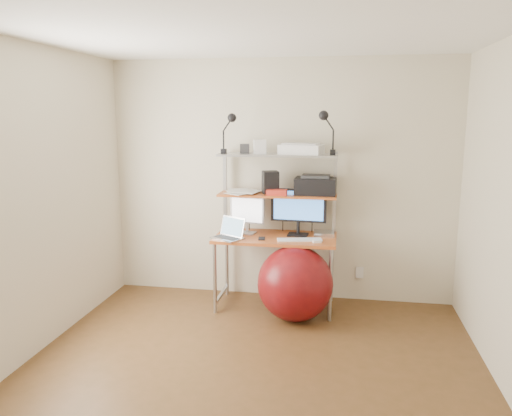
% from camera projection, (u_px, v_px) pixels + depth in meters
% --- Properties ---
extents(room, '(3.60, 3.60, 3.60)m').
position_uv_depth(room, '(249.00, 215.00, 3.48)').
color(room, brown).
rests_on(room, ground).
extents(computer_desk, '(1.20, 0.60, 1.57)m').
position_uv_depth(computer_desk, '(276.00, 214.00, 4.99)').
color(computer_desk, '#C56226').
rests_on(computer_desk, ground).
extents(desktop, '(1.20, 0.60, 0.00)m').
position_uv_depth(desktop, '(275.00, 236.00, 4.97)').
color(desktop, '#C56226').
rests_on(desktop, computer_desk).
extents(mid_shelf, '(1.18, 0.34, 0.00)m').
position_uv_depth(mid_shelf, '(277.00, 194.00, 5.01)').
color(mid_shelf, '#C56226').
rests_on(mid_shelf, computer_desk).
extents(top_shelf, '(1.18, 0.34, 0.00)m').
position_uv_depth(top_shelf, '(278.00, 154.00, 4.94)').
color(top_shelf, '#A4A5A9').
rests_on(top_shelf, computer_desk).
extents(floor, '(3.60, 3.60, 0.00)m').
position_uv_depth(floor, '(249.00, 379.00, 3.71)').
color(floor, brown).
rests_on(floor, ground).
extents(wall_outlet, '(0.08, 0.01, 0.12)m').
position_uv_depth(wall_outlet, '(360.00, 272.00, 5.24)').
color(wall_outlet, silver).
rests_on(wall_outlet, room).
extents(monitor_silver, '(0.36, 0.16, 0.41)m').
position_uv_depth(monitor_silver, '(247.00, 213.00, 5.06)').
color(monitor_silver, '#BCBCC1').
rests_on(monitor_silver, desktop).
extents(monitor_black, '(0.56, 0.17, 0.55)m').
position_uv_depth(monitor_black, '(298.00, 208.00, 4.97)').
color(monitor_black, black).
rests_on(monitor_black, desktop).
extents(laptop, '(0.37, 0.35, 0.26)m').
position_uv_depth(laptop, '(230.00, 234.00, 4.89)').
color(laptop, '#B3B3B8').
rests_on(laptop, desktop).
extents(keyboard, '(0.45, 0.21, 0.01)m').
position_uv_depth(keyboard, '(300.00, 240.00, 4.81)').
color(keyboard, silver).
rests_on(keyboard, desktop).
extents(mouse, '(0.09, 0.07, 0.02)m').
position_uv_depth(mouse, '(317.00, 241.00, 4.72)').
color(mouse, silver).
rests_on(mouse, desktop).
extents(mac_mini, '(0.21, 0.21, 0.04)m').
position_uv_depth(mac_mini, '(324.00, 233.00, 5.01)').
color(mac_mini, '#B3B3B8').
rests_on(mac_mini, desktop).
extents(phone, '(0.08, 0.13, 0.01)m').
position_uv_depth(phone, '(262.00, 238.00, 4.86)').
color(phone, black).
rests_on(phone, desktop).
extents(printer, '(0.41, 0.29, 0.19)m').
position_uv_depth(printer, '(316.00, 185.00, 4.96)').
color(printer, black).
rests_on(printer, mid_shelf).
extents(nas_cube, '(0.20, 0.20, 0.23)m').
position_uv_depth(nas_cube, '(270.00, 182.00, 5.01)').
color(nas_cube, black).
rests_on(nas_cube, mid_shelf).
extents(red_box, '(0.20, 0.13, 0.06)m').
position_uv_depth(red_box, '(277.00, 192.00, 4.93)').
color(red_box, red).
rests_on(red_box, mid_shelf).
extents(scanner, '(0.45, 0.34, 0.11)m').
position_uv_depth(scanner, '(301.00, 149.00, 4.91)').
color(scanner, silver).
rests_on(scanner, top_shelf).
extents(box_white, '(0.14, 0.13, 0.14)m').
position_uv_depth(box_white, '(260.00, 147.00, 4.93)').
color(box_white, silver).
rests_on(box_white, top_shelf).
extents(box_grey, '(0.11, 0.11, 0.09)m').
position_uv_depth(box_grey, '(245.00, 149.00, 5.00)').
color(box_grey, '#2F2F31').
rests_on(box_grey, top_shelf).
extents(clip_lamp_left, '(0.16, 0.09, 0.40)m').
position_uv_depth(clip_lamp_left, '(230.00, 124.00, 4.88)').
color(clip_lamp_left, black).
rests_on(clip_lamp_left, top_shelf).
extents(clip_lamp_right, '(0.17, 0.09, 0.42)m').
position_uv_depth(clip_lamp_right, '(326.00, 123.00, 4.75)').
color(clip_lamp_right, black).
rests_on(clip_lamp_right, top_shelf).
extents(exercise_ball, '(0.72, 0.72, 0.72)m').
position_uv_depth(exercise_ball, '(295.00, 283.00, 4.73)').
color(exercise_ball, maroon).
rests_on(exercise_ball, floor).
extents(paper_stack, '(0.40, 0.42, 0.02)m').
position_uv_depth(paper_stack, '(242.00, 192.00, 5.07)').
color(paper_stack, white).
rests_on(paper_stack, mid_shelf).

